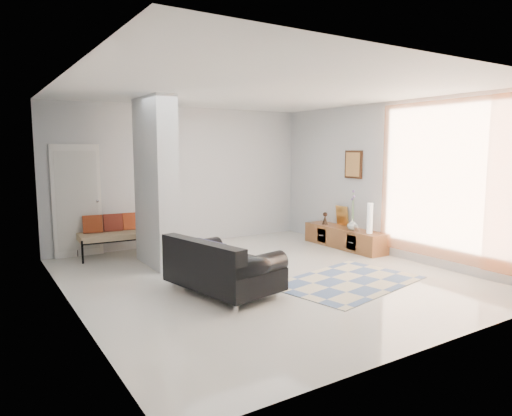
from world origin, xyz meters
TOP-DOWN VIEW (x-y plane):
  - floor at (0.00, 0.00)m, footprint 6.00×6.00m
  - ceiling at (0.00, 0.00)m, footprint 6.00×6.00m
  - wall_back at (0.00, 3.00)m, footprint 6.00×0.00m
  - wall_front at (0.00, -3.00)m, footprint 6.00×0.00m
  - wall_left at (-2.75, 0.00)m, footprint 0.00×6.00m
  - wall_right at (2.75, 0.00)m, footprint 0.00×6.00m
  - partition_column at (-1.10, 1.60)m, footprint 0.35×1.20m
  - hallway_door at (-2.10, 2.96)m, footprint 0.85×0.06m
  - curtain at (2.67, -1.15)m, footprint 0.00×2.55m
  - wall_art at (2.72, 0.90)m, footprint 0.04×0.45m
  - media_console at (2.52, 0.90)m, footprint 0.45×1.93m
  - loveseat at (-0.93, -0.34)m, footprint 1.24×1.74m
  - daybed at (-1.43, 2.63)m, footprint 1.57×0.73m
  - area_rug at (0.90, -0.90)m, footprint 2.37×1.82m
  - cylinder_lamp at (2.50, 0.21)m, footprint 0.10×0.10m
  - bronze_figurine at (2.47, 1.43)m, footprint 0.13×0.13m
  - vase at (2.47, 0.63)m, footprint 0.21×0.21m

SIDE VIEW (x-z plane):
  - floor at x=0.00m, z-range 0.00..0.00m
  - area_rug at x=0.90m, z-range 0.00..0.01m
  - media_console at x=2.52m, z-range -0.20..0.60m
  - loveseat at x=-0.93m, z-range -0.03..0.73m
  - daybed at x=-1.43m, z-range 0.04..0.81m
  - vase at x=2.47m, z-range 0.40..0.61m
  - bronze_figurine at x=2.47m, z-range 0.40..0.65m
  - cylinder_lamp at x=2.50m, z-range 0.40..0.96m
  - hallway_door at x=-2.10m, z-range 0.00..2.04m
  - partition_column at x=-1.10m, z-range 0.00..2.80m
  - wall_back at x=0.00m, z-range -1.60..4.40m
  - wall_front at x=0.00m, z-range -1.60..4.40m
  - wall_left at x=-2.75m, z-range -1.60..4.40m
  - wall_right at x=2.75m, z-range -1.60..4.40m
  - curtain at x=2.67m, z-range 0.17..2.72m
  - wall_art at x=2.72m, z-range 1.38..1.92m
  - ceiling at x=0.00m, z-range 2.80..2.80m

